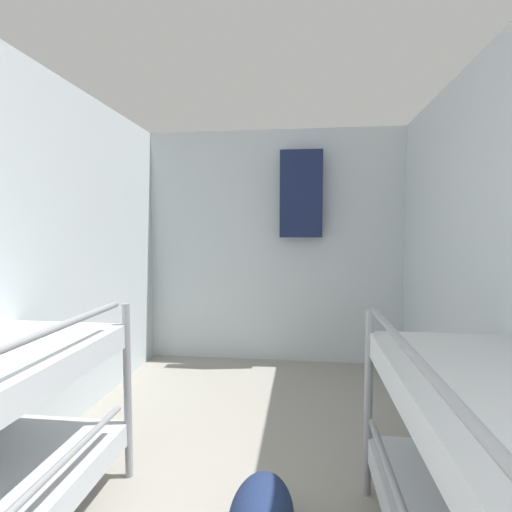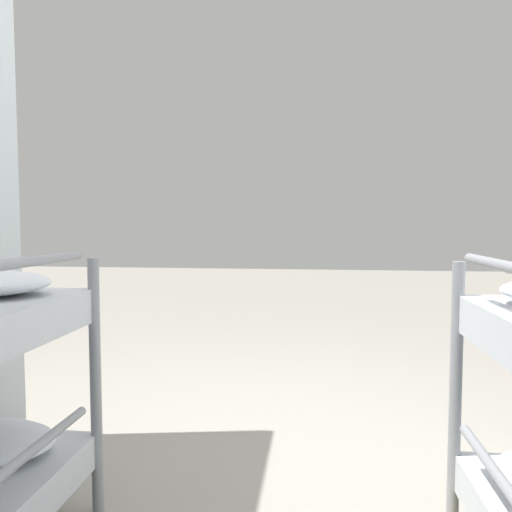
% 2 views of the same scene
% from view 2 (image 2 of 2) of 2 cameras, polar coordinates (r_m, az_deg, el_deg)
% --- Properties ---
extents(ground_plane, '(20.00, 20.00, 0.00)m').
position_cam_2_polar(ground_plane, '(2.67, 2.62, -21.88)').
color(ground_plane, gray).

